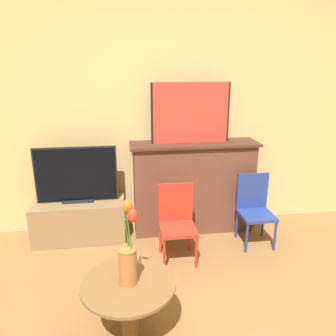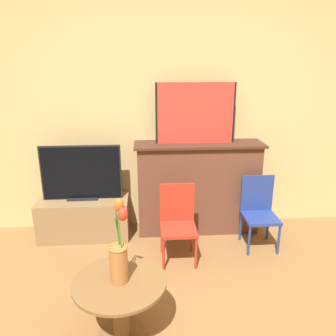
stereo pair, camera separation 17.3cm
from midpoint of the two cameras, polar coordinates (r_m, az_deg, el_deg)
wall_back at (r=3.42m, az=2.72°, el=11.51°), size 8.00×0.06×2.70m
fireplace_mantel at (r=3.46m, az=6.63°, el=-3.15°), size 1.30×0.38×0.96m
painting at (r=3.27m, az=6.34°, el=9.44°), size 0.79×0.03×0.59m
tv_stand at (r=3.51m, az=-12.91°, el=-8.34°), size 0.90×0.42×0.41m
tv_monitor at (r=3.34m, az=-13.44°, el=-0.95°), size 0.79×0.12×0.56m
chair_red at (r=2.98m, az=3.40°, el=-8.93°), size 0.32×0.32×0.69m
chair_blue at (r=3.33m, az=16.98°, el=-6.80°), size 0.32×0.32×0.69m
side_table at (r=2.24m, az=-5.91°, el=-21.99°), size 0.59×0.59×0.43m
vase_tulips at (r=2.05m, az=-6.05°, el=-14.60°), size 0.13×0.16×0.53m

